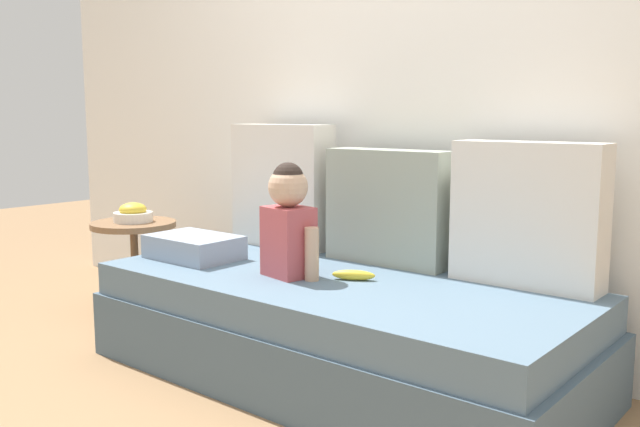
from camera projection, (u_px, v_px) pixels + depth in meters
name	position (u px, v px, depth m)	size (l,w,h in m)	color
ground_plane	(336.00, 377.00, 2.77)	(12.00, 12.00, 0.00)	#93704C
back_wall	(419.00, 102.00, 3.07)	(5.21, 0.10, 2.21)	white
couch	(337.00, 329.00, 2.75)	(2.01, 0.92, 0.41)	#495F70
throw_pillow_left	(282.00, 186.00, 3.34)	(0.54, 0.16, 0.59)	silver
throw_pillow_center	(388.00, 207.00, 2.95)	(0.57, 0.16, 0.49)	#99A393
throw_pillow_right	(527.00, 215.00, 2.56)	(0.56, 0.16, 0.54)	silver
toddler	(288.00, 220.00, 2.72)	(0.30, 0.18, 0.46)	#B24C51
banana	(354.00, 275.00, 2.68)	(0.17, 0.04, 0.04)	yellow
folded_blanket	(194.00, 247.00, 3.08)	(0.40, 0.28, 0.10)	#8E9EB2
side_table	(134.00, 243.00, 3.56)	(0.43, 0.43, 0.50)	brown
fruit_bowl	(133.00, 214.00, 3.54)	(0.20, 0.20, 0.10)	silver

